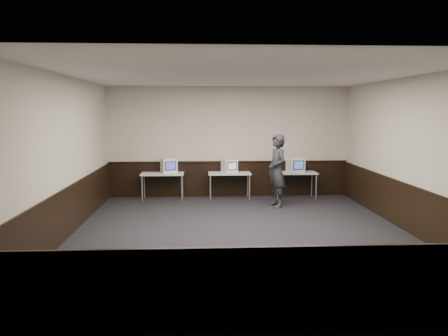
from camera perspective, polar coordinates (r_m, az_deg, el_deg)
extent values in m
plane|color=black|center=(9.07, 2.24, -8.55)|extent=(8.00, 8.00, 0.00)
plane|color=white|center=(8.74, 2.35, 12.04)|extent=(8.00, 8.00, 0.00)
plane|color=beige|center=(12.73, 0.60, 3.44)|extent=(7.00, 0.00, 7.00)
plane|color=beige|center=(4.83, 6.75, -3.44)|extent=(7.00, 0.00, 7.00)
plane|color=beige|center=(9.12, -20.17, 1.33)|extent=(0.00, 8.00, 8.00)
plane|color=beige|center=(9.73, 23.28, 1.54)|extent=(0.00, 8.00, 8.00)
cube|color=black|center=(12.84, 0.60, -1.47)|extent=(6.98, 0.04, 1.00)
cube|color=black|center=(5.17, 6.51, -15.44)|extent=(6.98, 0.04, 1.00)
cube|color=black|center=(9.29, -19.74, -5.42)|extent=(0.04, 7.98, 1.00)
cube|color=black|center=(9.89, 22.84, -4.81)|extent=(0.04, 7.98, 1.00)
cube|color=black|center=(12.75, 0.61, 0.83)|extent=(6.98, 0.06, 0.04)
cube|color=silver|center=(12.45, -8.04, -0.76)|extent=(1.20, 0.60, 0.04)
cylinder|color=#999999|center=(12.32, -10.66, -2.67)|extent=(0.04, 0.04, 0.71)
cylinder|color=#999999|center=(12.23, -5.54, -2.65)|extent=(0.04, 0.04, 0.71)
cylinder|color=#999999|center=(12.81, -10.37, -2.27)|extent=(0.04, 0.04, 0.71)
cylinder|color=#999999|center=(12.72, -5.44, -2.25)|extent=(0.04, 0.04, 0.71)
cube|color=silver|center=(12.43, 0.72, -0.70)|extent=(1.20, 0.60, 0.04)
cylinder|color=#999999|center=(12.22, -1.78, -2.63)|extent=(0.04, 0.04, 0.71)
cylinder|color=#999999|center=(12.29, 3.35, -2.57)|extent=(0.04, 0.04, 0.71)
cylinder|color=#999999|center=(12.71, -1.84, -2.23)|extent=(0.04, 0.04, 0.71)
cylinder|color=#999999|center=(12.78, 3.10, -2.18)|extent=(0.04, 0.04, 0.71)
cube|color=silver|center=(12.70, 9.31, -0.62)|extent=(1.20, 0.60, 0.04)
cylinder|color=#999999|center=(12.41, 7.03, -2.52)|extent=(0.04, 0.04, 0.71)
cylinder|color=#999999|center=(12.65, 11.95, -2.44)|extent=(0.04, 0.04, 0.71)
cylinder|color=#999999|center=(12.89, 6.64, -2.13)|extent=(0.04, 0.04, 0.71)
cylinder|color=#999999|center=(13.12, 11.39, -2.06)|extent=(0.04, 0.04, 0.71)
cube|color=white|center=(12.44, -7.22, 0.30)|extent=(0.52, 0.54, 0.41)
cube|color=black|center=(12.22, -6.98, 0.27)|extent=(0.30, 0.11, 0.25)
cube|color=#373FA3|center=(12.21, -6.97, 0.27)|extent=(0.26, 0.08, 0.21)
cube|color=white|center=(12.42, 0.70, 0.27)|extent=(0.49, 0.50, 0.38)
cube|color=black|center=(12.24, 1.05, 0.25)|extent=(0.27, 0.10, 0.23)
cube|color=#B1BAA3|center=(12.23, 1.07, 0.25)|extent=(0.23, 0.08, 0.19)
cube|color=white|center=(12.62, 9.31, 0.40)|extent=(0.50, 0.52, 0.43)
cube|color=black|center=(12.42, 9.72, 0.37)|extent=(0.32, 0.08, 0.26)
cube|color=#3D6EB6|center=(12.41, 9.74, 0.37)|extent=(0.27, 0.06, 0.21)
imported|color=#28282E|center=(11.44, 6.92, -0.37)|extent=(0.61, 0.78, 1.89)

